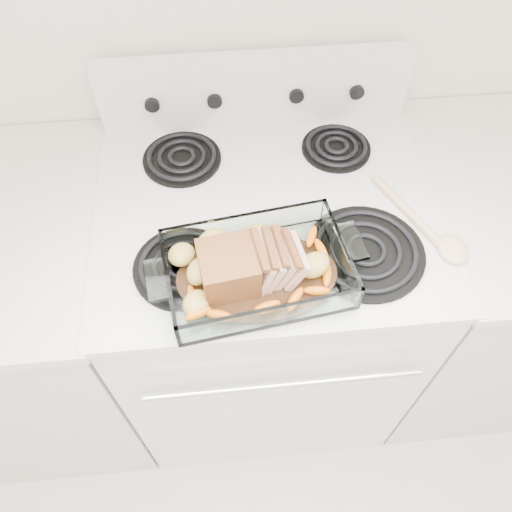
{
  "coord_description": "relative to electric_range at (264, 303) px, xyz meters",
  "views": [
    {
      "loc": [
        -0.1,
        0.9,
        1.79
      ],
      "look_at": [
        -0.04,
        1.47,
        0.99
      ],
      "focal_mm": 35.0,
      "sensor_mm": 36.0,
      "label": 1
    }
  ],
  "objects": [
    {
      "name": "counter_left",
      "position": [
        -0.67,
        -0.0,
        -0.02
      ],
      "size": [
        0.58,
        0.68,
        0.93
      ],
      "color": "silver",
      "rests_on": "ground"
    },
    {
      "name": "pork_roast",
      "position": [
        -0.07,
        -0.21,
        0.51
      ],
      "size": [
        0.2,
        0.11,
        0.09
      ],
      "rotation": [
        0.0,
        0.0,
        0.19
      ],
      "color": "brown",
      "rests_on": "baking_dish"
    },
    {
      "name": "electric_range",
      "position": [
        0.0,
        0.0,
        0.0
      ],
      "size": [
        0.78,
        0.7,
        1.12
      ],
      "color": "silver",
      "rests_on": "ground"
    },
    {
      "name": "roast_vegetables",
      "position": [
        -0.05,
        -0.17,
        0.49
      ],
      "size": [
        0.36,
        0.2,
        0.04
      ],
      "rotation": [
        0.0,
        0.0,
        -0.18
      ],
      "color": "#DF6005",
      "rests_on": "baking_dish"
    },
    {
      "name": "wooden_spoon",
      "position": [
        0.34,
        -0.12,
        0.46
      ],
      "size": [
        0.15,
        0.26,
        0.02
      ],
      "rotation": [
        0.0,
        0.0,
        0.41
      ],
      "color": "tan",
      "rests_on": "electric_range"
    },
    {
      "name": "counter_right",
      "position": [
        0.66,
        -0.0,
        -0.02
      ],
      "size": [
        0.58,
        0.68,
        0.93
      ],
      "color": "silver",
      "rests_on": "ground"
    },
    {
      "name": "baking_dish",
      "position": [
        -0.04,
        -0.21,
        0.48
      ],
      "size": [
        0.35,
        0.23,
        0.07
      ],
      "rotation": [
        0.0,
        0.0,
        0.14
      ],
      "color": "silver",
      "rests_on": "electric_range"
    }
  ]
}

